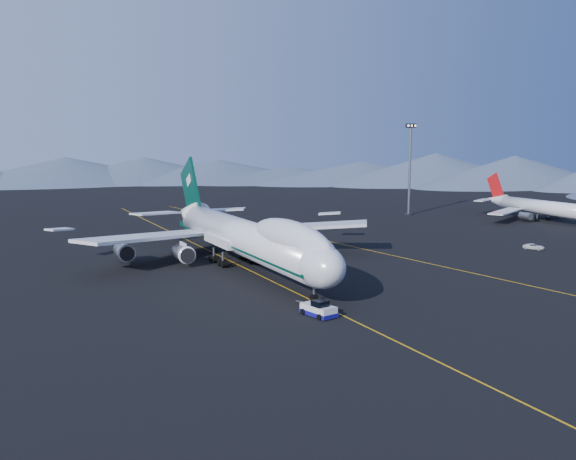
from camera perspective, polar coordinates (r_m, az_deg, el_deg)
name	(u,v)px	position (r m, az deg, el deg)	size (l,w,h in m)	color
ground	(245,268)	(117.27, -3.82, -3.41)	(500.00, 500.00, 0.00)	black
taxiway_line_main	(245,268)	(117.26, -3.82, -3.41)	(0.25, 220.00, 0.01)	#C88E0B
taxiway_line_side	(356,247)	(139.51, 6.10, -1.55)	(0.25, 200.00, 0.01)	#C88E0B
boeing_747	(245,237)	(116.26, -3.85, -0.60)	(59.62, 72.43, 19.37)	silver
pushback_tug	(319,310)	(86.58, 2.73, -7.15)	(3.80, 5.60, 2.25)	silver
second_jet	(544,208)	(195.04, 21.82, 1.85)	(39.80, 44.96, 12.79)	silver
service_van	(534,247)	(145.99, 21.01, -1.39)	(2.00, 4.33, 1.20)	silver
floodlight_mast	(410,169)	(199.24, 10.77, 5.35)	(3.42, 2.57, 27.69)	black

